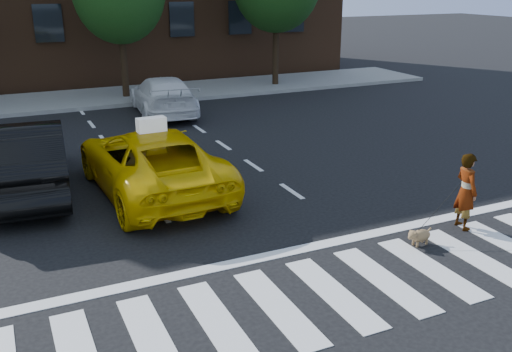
# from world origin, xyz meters

# --- Properties ---
(ground) EXTENTS (120.00, 120.00, 0.00)m
(ground) POSITION_xyz_m (0.00, 0.00, 0.00)
(ground) COLOR black
(ground) RESTS_ON ground
(crosswalk) EXTENTS (13.00, 2.40, 0.01)m
(crosswalk) POSITION_xyz_m (0.00, 0.00, 0.01)
(crosswalk) COLOR silver
(crosswalk) RESTS_ON ground
(stop_line) EXTENTS (12.00, 0.30, 0.01)m
(stop_line) POSITION_xyz_m (0.00, 1.60, 0.01)
(stop_line) COLOR silver
(stop_line) RESTS_ON ground
(sidewalk_far) EXTENTS (30.00, 4.00, 0.15)m
(sidewalk_far) POSITION_xyz_m (0.00, 17.50, 0.07)
(sidewalk_far) COLOR slate
(sidewalk_far) RESTS_ON ground
(taxi) EXTENTS (2.74, 5.58, 1.52)m
(taxi) POSITION_xyz_m (-1.40, 5.80, 0.76)
(taxi) COLOR #DFB004
(taxi) RESTS_ON ground
(black_sedan) EXTENTS (2.22, 5.34, 1.72)m
(black_sedan) POSITION_xyz_m (-4.11, 7.00, 0.86)
(black_sedan) COLOR black
(black_sedan) RESTS_ON ground
(white_suv) EXTENTS (2.38, 4.97, 1.40)m
(white_suv) POSITION_xyz_m (1.16, 13.70, 0.70)
(white_suv) COLOR silver
(white_suv) RESTS_ON ground
(woman) EXTENTS (0.45, 0.62, 1.58)m
(woman) POSITION_xyz_m (3.76, 1.10, 0.79)
(woman) COLOR #999999
(woman) RESTS_ON ground
(dog) EXTENTS (0.59, 0.27, 0.34)m
(dog) POSITION_xyz_m (2.41, 0.82, 0.20)
(dog) COLOR #957D4C
(dog) RESTS_ON ground
(taxi_sign) EXTENTS (0.66, 0.31, 0.32)m
(taxi_sign) POSITION_xyz_m (-1.40, 5.60, 1.68)
(taxi_sign) COLOR white
(taxi_sign) RESTS_ON taxi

